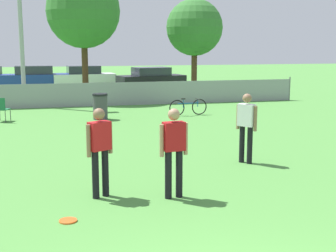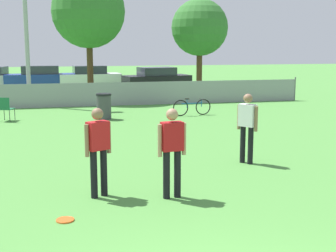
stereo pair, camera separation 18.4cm
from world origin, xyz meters
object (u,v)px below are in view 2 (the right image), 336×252
Objects in this scene: bicycle_sideline at (192,107)px; folding_chair_sideline at (5,107)px; tree_near_pole at (89,12)px; frisbee_disc at (65,220)px; light_pole at (25,0)px; player_defender_red at (98,146)px; player_receiver_white at (247,123)px; trash_bin at (104,106)px; tree_far_right at (200,28)px; parked_car_white at (90,77)px; parked_car_dark at (157,78)px; player_thrower_red at (172,146)px; parked_car_blue at (41,77)px.

folding_chair_sideline is at bearing 173.05° from bicycle_sideline.
tree_near_pole reaches higher than frisbee_disc.
tree_near_pole is at bearing 30.30° from light_pole.
player_receiver_white is at bearing -2.10° from player_defender_red.
tree_near_pole reaches higher than trash_bin.
player_receiver_white is at bearing 33.45° from frisbee_disc.
tree_near_pole is 6.17m from tree_far_right.
light_pole is 14.37m from player_receiver_white.
parked_car_white is 4.81m from parked_car_dark.
trash_bin is (-6.02, -7.24, -3.27)m from tree_far_right.
player_receiver_white is 3.19m from player_thrower_red.
tree_far_right is 9.97m from trash_bin.
player_thrower_red reaches higher than bicycle_sideline.
tree_far_right is 18.07× the size of frisbee_disc.
trash_bin is at bearing -164.37° from folding_chair_sideline.
frisbee_disc is 0.07× the size of parked_car_dark.
tree_near_pole reaches higher than parked_car_blue.
player_receiver_white is 1.04× the size of bicycle_sideline.
parked_car_dark is at bearing 71.62° from player_thrower_red.
parked_car_white is at bearing 97.26° from bicycle_sideline.
parked_car_blue is at bearing 101.45° from trash_bin.
tree_far_right is 18.30m from player_defender_red.
parked_car_blue is 1.08× the size of parked_car_white.
light_pole is at bearing 95.28° from frisbee_disc.
parked_car_blue is at bearing 90.20° from player_thrower_red.
parked_car_white is (0.43, 7.61, -3.80)m from tree_near_pole.
parked_car_blue reaches higher than folding_chair_sideline.
player_thrower_red is at bearing -94.48° from parked_car_white.
frisbee_disc is (-1.98, -0.75, -0.98)m from player_thrower_red.
parked_car_blue is 1.01× the size of parked_car_dark.
player_receiver_white is at bearing -105.91° from parked_car_dark.
trash_bin reaches higher than folding_chair_sideline.
trash_bin is at bearing 84.62° from player_thrower_red.
player_thrower_red is at bearing -88.52° from tree_near_pole.
light_pole is 4.86× the size of player_thrower_red.
parked_car_white is at bearing 59.31° from player_defender_red.
parked_car_dark is at bearing 79.76° from bicycle_sideline.
parked_car_blue is (-6.46, 14.02, 0.38)m from bicycle_sideline.
parked_car_blue is at bearing 92.88° from frisbee_disc.
frisbee_disc is 0.30× the size of trash_bin.
parked_car_blue is at bearing 88.86° from light_pole.
tree_near_pole is at bearing 155.18° from player_receiver_white.
trash_bin is at bearing -89.41° from tree_near_pole.
player_receiver_white is 5.31m from frisbee_disc.
trash_bin is at bearing 81.24° from frisbee_disc.
player_defender_red reaches higher than parked_car_white.
parked_car_dark is (8.19, 11.53, 0.16)m from folding_chair_sideline.
folding_chair_sideline is at bearing -119.64° from tree_near_pole.
parked_car_dark is at bearing 42.52° from light_pole.
player_receiver_white is at bearing -78.94° from tree_near_pole.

